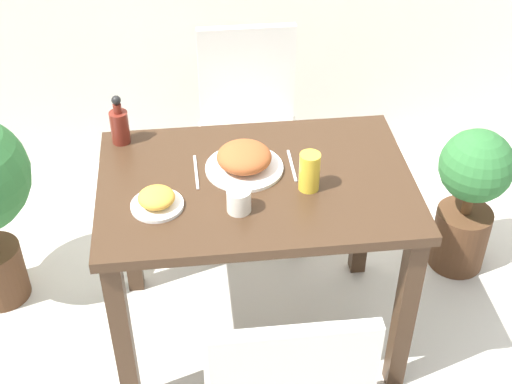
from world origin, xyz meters
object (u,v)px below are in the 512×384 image
(chair_far, at_px, (250,125))
(food_plate, at_px, (244,160))
(side_plate, at_px, (157,200))
(juice_glass, at_px, (309,172))
(potted_plant_right, at_px, (470,194))
(drink_cup, at_px, (239,200))
(sauce_bottle, at_px, (120,125))

(chair_far, xyz_separation_m, food_plate, (-0.08, -0.61, 0.26))
(food_plate, distance_m, side_plate, 0.33)
(chair_far, distance_m, juice_glass, 0.79)
(potted_plant_right, bearing_deg, side_plate, -162.39)
(food_plate, xyz_separation_m, side_plate, (-0.28, -0.16, -0.01))
(chair_far, distance_m, drink_cup, 0.87)
(sauce_bottle, relative_size, potted_plant_right, 0.28)
(side_plate, bearing_deg, sauce_bottle, 107.89)
(food_plate, xyz_separation_m, potted_plant_right, (0.91, 0.22, -0.39))
(side_plate, distance_m, sauce_bottle, 0.40)
(juice_glass, xyz_separation_m, sauce_bottle, (-0.60, 0.33, 0.00))
(side_plate, xyz_separation_m, potted_plant_right, (1.20, 0.38, -0.38))
(drink_cup, height_order, juice_glass, juice_glass)
(chair_far, xyz_separation_m, drink_cup, (-0.12, -0.82, 0.26))
(chair_far, bearing_deg, potted_plant_right, -25.20)
(drink_cup, distance_m, juice_glass, 0.25)
(chair_far, distance_m, food_plate, 0.67)
(chair_far, xyz_separation_m, potted_plant_right, (0.83, -0.39, -0.13))
(food_plate, height_order, potted_plant_right, food_plate)
(juice_glass, xyz_separation_m, potted_plant_right, (0.72, 0.34, -0.42))
(juice_glass, bearing_deg, sauce_bottle, 150.82)
(chair_far, relative_size, sauce_bottle, 4.88)
(juice_glass, distance_m, potted_plant_right, 0.90)
(chair_far, distance_m, sauce_bottle, 0.69)
(chair_far, height_order, food_plate, chair_far)
(food_plate, relative_size, sauce_bottle, 1.41)
(drink_cup, xyz_separation_m, potted_plant_right, (0.95, 0.43, -0.39))
(potted_plant_right, bearing_deg, juice_glass, -154.73)
(food_plate, relative_size, juice_glass, 1.98)
(chair_far, distance_m, side_plate, 0.89)
(side_plate, relative_size, juice_glass, 1.26)
(food_plate, bearing_deg, potted_plant_right, 13.39)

